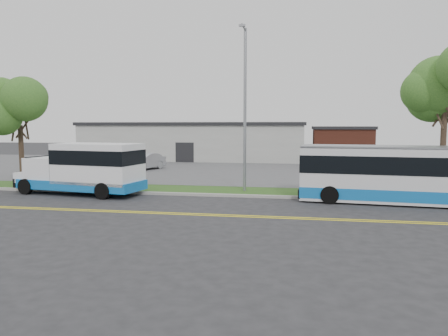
% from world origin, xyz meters
% --- Properties ---
extents(ground, '(140.00, 140.00, 0.00)m').
position_xyz_m(ground, '(0.00, 0.00, 0.00)').
color(ground, '#28282B').
rests_on(ground, ground).
extents(lane_line_north, '(70.00, 0.12, 0.01)m').
position_xyz_m(lane_line_north, '(0.00, -3.85, 0.01)').
color(lane_line_north, yellow).
rests_on(lane_line_north, ground).
extents(lane_line_south, '(70.00, 0.12, 0.01)m').
position_xyz_m(lane_line_south, '(0.00, -4.15, 0.01)').
color(lane_line_south, yellow).
rests_on(lane_line_south, ground).
extents(curb, '(80.00, 0.30, 0.15)m').
position_xyz_m(curb, '(0.00, 1.10, 0.07)').
color(curb, '#9E9B93').
rests_on(curb, ground).
extents(verge, '(80.00, 3.30, 0.10)m').
position_xyz_m(verge, '(0.00, 2.90, 0.05)').
color(verge, '#284E1A').
rests_on(verge, ground).
extents(parking_lot, '(80.00, 25.00, 0.10)m').
position_xyz_m(parking_lot, '(0.00, 17.00, 0.05)').
color(parking_lot, '#4C4C4F').
rests_on(parking_lot, ground).
extents(commercial_building, '(25.40, 10.40, 4.35)m').
position_xyz_m(commercial_building, '(-6.00, 27.00, 2.18)').
color(commercial_building, '#9E9E99').
rests_on(commercial_building, ground).
extents(brick_wing, '(6.30, 7.30, 3.90)m').
position_xyz_m(brick_wing, '(10.50, 26.00, 1.96)').
color(brick_wing, brown).
rests_on(brick_wing, ground).
extents(tree_east, '(5.20, 5.20, 8.33)m').
position_xyz_m(tree_east, '(14.00, 3.00, 6.20)').
color(tree_east, '#32201B').
rests_on(tree_east, verge).
extents(tree_west, '(4.40, 4.40, 6.91)m').
position_xyz_m(tree_west, '(-12.00, 3.20, 5.12)').
color(tree_west, '#32201B').
rests_on(tree_west, verge).
extents(streetlight_near, '(0.35, 1.53, 9.50)m').
position_xyz_m(streetlight_near, '(3.00, 2.73, 5.23)').
color(streetlight_near, gray).
rests_on(streetlight_near, verge).
extents(shuttle_bus, '(8.02, 3.67, 2.97)m').
position_xyz_m(shuttle_bus, '(-5.90, 0.48, 1.59)').
color(shuttle_bus, '#1065B4').
rests_on(shuttle_bus, ground).
extents(transit_bus, '(10.83, 3.45, 2.95)m').
position_xyz_m(transit_bus, '(11.61, 0.60, 1.49)').
color(transit_bus, silver).
rests_on(transit_bus, ground).
extents(pedestrian, '(0.86, 0.74, 1.99)m').
position_xyz_m(pedestrian, '(-9.58, 4.00, 1.09)').
color(pedestrian, black).
rests_on(pedestrian, verge).
extents(parked_car_a, '(2.89, 4.71, 1.46)m').
position_xyz_m(parked_car_a, '(-7.39, 13.66, 0.83)').
color(parked_car_a, '#A4A7AB').
rests_on(parked_car_a, parking_lot).
extents(parked_car_b, '(2.97, 4.35, 1.17)m').
position_xyz_m(parked_car_b, '(-16.50, 14.00, 0.69)').
color(parked_car_b, white).
rests_on(parked_car_b, parking_lot).
extents(grocery_bag_left, '(0.32, 0.32, 0.32)m').
position_xyz_m(grocery_bag_left, '(-9.88, 3.75, 0.26)').
color(grocery_bag_left, white).
rests_on(grocery_bag_left, verge).
extents(grocery_bag_right, '(0.32, 0.32, 0.32)m').
position_xyz_m(grocery_bag_right, '(-9.28, 4.25, 0.26)').
color(grocery_bag_right, white).
rests_on(grocery_bag_right, verge).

